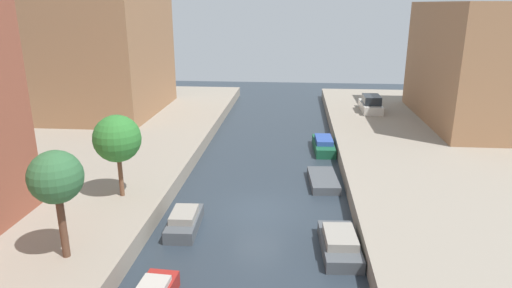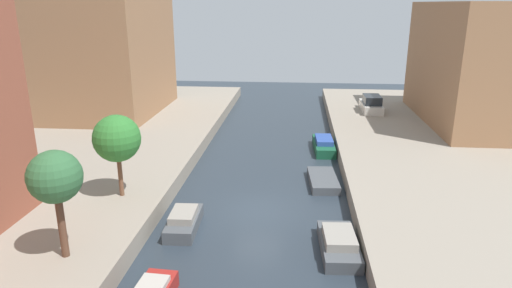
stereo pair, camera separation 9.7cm
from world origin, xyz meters
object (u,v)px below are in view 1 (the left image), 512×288
object	(u,v)px
low_block_right	(489,64)
street_tree_2	(117,139)
moored_boat_left_2	(184,221)
moored_boat_right_4	(324,145)
street_tree_1	(56,178)
moored_boat_right_3	(323,180)
parked_car	(371,105)
moored_boat_right_2	(340,243)

from	to	relation	value
low_block_right	street_tree_2	distance (m)	31.18
moored_boat_left_2	moored_boat_right_4	xyz separation A→B (m)	(7.60, 13.37, 0.02)
low_block_right	moored_boat_right_4	size ratio (longest dim) A/B	3.59
street_tree_1	street_tree_2	distance (m)	6.08
street_tree_2	moored_boat_right_4	bearing A→B (deg)	46.18
moored_boat_right_3	parked_car	bearing A→B (deg)	71.94
moored_boat_right_2	moored_boat_right_3	distance (m)	8.04
low_block_right	parked_car	world-z (taller)	low_block_right
street_tree_1	moored_boat_right_4	distance (m)	21.54
moored_boat_right_4	moored_boat_right_3	bearing A→B (deg)	-93.20
low_block_right	moored_boat_right_3	size ratio (longest dim) A/B	4.14
low_block_right	street_tree_2	bearing A→B (deg)	-144.17
moored_boat_right_4	parked_car	bearing A→B (deg)	62.44
low_block_right	street_tree_1	world-z (taller)	low_block_right
low_block_right	street_tree_1	size ratio (longest dim) A/B	3.50
low_block_right	moored_boat_right_2	world-z (taller)	low_block_right
street_tree_1	moored_boat_left_2	world-z (taller)	street_tree_1
street_tree_2	moored_boat_left_2	world-z (taller)	street_tree_2
low_block_right	moored_boat_left_2	bearing A→B (deg)	-137.40
moored_boat_right_4	moored_boat_left_2	bearing A→B (deg)	-119.63
street_tree_2	moored_boat_right_4	world-z (taller)	street_tree_2
street_tree_2	parked_car	size ratio (longest dim) A/B	1.01
street_tree_2	moored_boat_right_3	bearing A→B (deg)	24.55
street_tree_1	street_tree_2	bearing A→B (deg)	90.00
street_tree_2	moored_boat_right_2	bearing A→B (deg)	-15.06
street_tree_1	moored_boat_right_4	world-z (taller)	street_tree_1
low_block_right	street_tree_2	size ratio (longest dim) A/B	3.57
street_tree_1	parked_car	world-z (taller)	street_tree_1
moored_boat_right_2	moored_boat_right_3	xyz separation A→B (m)	(-0.31, 8.03, -0.16)
parked_car	moored_boat_left_2	world-z (taller)	parked_car
moored_boat_right_2	moored_boat_right_4	distance (m)	14.84
moored_boat_right_3	moored_boat_right_4	distance (m)	6.82
low_block_right	moored_boat_left_2	distance (m)	29.75
moored_boat_left_2	moored_boat_right_3	bearing A→B (deg)	42.25
street_tree_1	street_tree_2	world-z (taller)	street_tree_1
street_tree_2	street_tree_1	bearing A→B (deg)	-90.00
moored_boat_left_2	moored_boat_right_2	xyz separation A→B (m)	(7.53, -1.47, -0.01)
low_block_right	street_tree_2	xyz separation A→B (m)	(-25.24, -18.22, -1.82)
low_block_right	parked_car	xyz separation A→B (m)	(-9.01, 2.96, -4.33)
moored_boat_left_2	moored_boat_right_4	world-z (taller)	moored_boat_right_4
moored_boat_right_2	moored_boat_right_3	bearing A→B (deg)	92.21
street_tree_1	parked_car	bearing A→B (deg)	59.24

